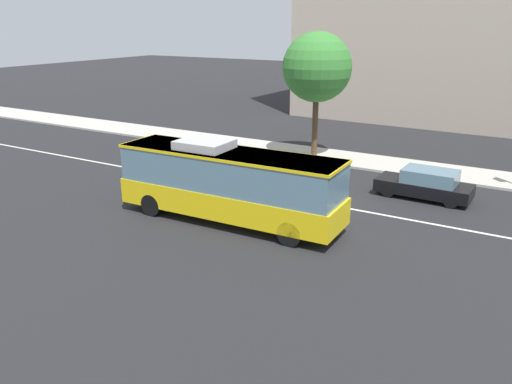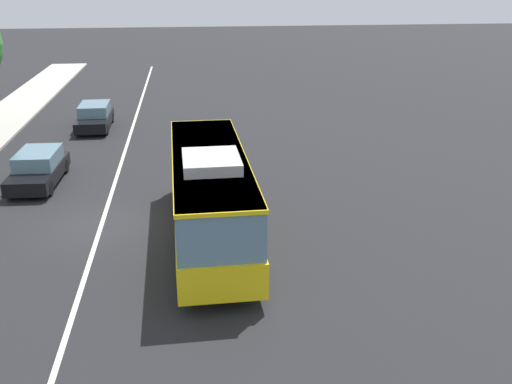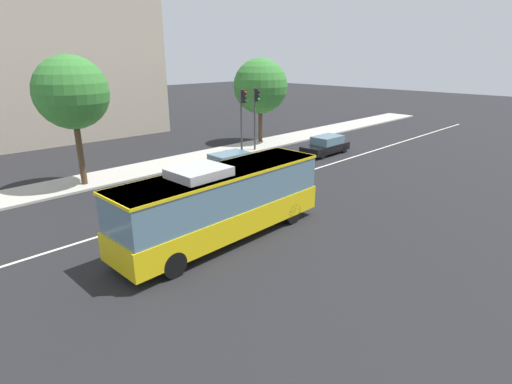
{
  "view_description": "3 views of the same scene",
  "coord_description": "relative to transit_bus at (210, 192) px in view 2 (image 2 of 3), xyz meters",
  "views": [
    {
      "loc": [
        9.71,
        -21.47,
        8.31
      ],
      "look_at": [
        -0.5,
        -3.93,
        1.5
      ],
      "focal_mm": 36.02,
      "sensor_mm": 36.0,
      "label": 1
    },
    {
      "loc": [
        -20.46,
        -3.45,
        8.98
      ],
      "look_at": [
        -1.67,
        -5.66,
        1.69
      ],
      "focal_mm": 40.68,
      "sensor_mm": 36.0,
      "label": 2
    },
    {
      "loc": [
        -11.95,
        -16.34,
        7.63
      ],
      "look_at": [
        0.31,
        -3.99,
        1.64
      ],
      "focal_mm": 27.9,
      "sensor_mm": 36.0,
      "label": 3
    }
  ],
  "objects": [
    {
      "name": "transit_bus",
      "position": [
        0.0,
        0.0,
        0.0
      ],
      "size": [
        10.06,
        2.75,
        3.46
      ],
      "rotation": [
        0.0,
        0.0,
        0.02
      ],
      "color": "yellow",
      "rests_on": "ground_plane"
    },
    {
      "name": "lane_centre_line",
      "position": [
        1.77,
        4.05,
        -1.8
      ],
      "size": [
        76.0,
        0.16,
        0.01
      ],
      "primitive_type": "cube",
      "color": "silver",
      "rests_on": "ground_plane"
    },
    {
      "name": "sedan_black_ahead",
      "position": [
        16.22,
        6.24,
        -1.09
      ],
      "size": [
        4.51,
        1.85,
        1.46
      ],
      "rotation": [
        0.0,
        0.0,
        3.15
      ],
      "color": "black",
      "rests_on": "ground_plane"
    },
    {
      "name": "ground_plane",
      "position": [
        1.77,
        4.05,
        -1.81
      ],
      "size": [
        160.0,
        160.0,
        0.0
      ],
      "primitive_type": "plane",
      "color": "black"
    },
    {
      "name": "sedan_black",
      "position": [
        6.65,
        7.36,
        -1.09
      ],
      "size": [
        4.56,
        1.95,
        1.46
      ],
      "rotation": [
        0.0,
        0.0,
        3.11
      ],
      "color": "black",
      "rests_on": "ground_plane"
    }
  ]
}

